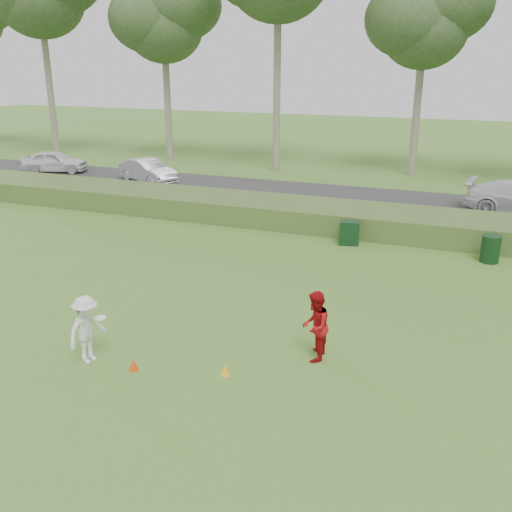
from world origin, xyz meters
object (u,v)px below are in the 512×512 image
at_px(cone_yellow, 225,370).
at_px(utility_cabinet, 349,233).
at_px(player_white, 87,329).
at_px(player_red, 315,326).
at_px(cone_orange, 133,365).
at_px(car_mid, 148,171).
at_px(trash_bin, 490,249).
at_px(car_left, 55,161).

distance_m(cone_yellow, utility_cabinet, 10.20).
bearing_deg(player_white, player_red, -57.54).
xyz_separation_m(cone_orange, car_mid, (-10.32, 17.65, 0.58)).
relative_size(cone_yellow, car_mid, 0.06).
bearing_deg(utility_cabinet, trash_bin, -15.08).
bearing_deg(player_white, cone_yellow, -69.71).
xyz_separation_m(player_red, cone_yellow, (-1.63, -1.40, -0.71)).
bearing_deg(cone_orange, utility_cabinet, 76.75).
xyz_separation_m(player_white, car_left, (-16.03, 18.28, -0.09)).
relative_size(player_red, utility_cabinet, 1.86).
relative_size(cone_orange, car_left, 0.06).
bearing_deg(cone_orange, cone_yellow, 15.04).
height_order(player_white, car_mid, player_white).
height_order(cone_yellow, trash_bin, trash_bin).
distance_m(player_white, trash_bin, 13.62).
relative_size(cone_orange, utility_cabinet, 0.27).
xyz_separation_m(player_white, cone_yellow, (3.16, 0.56, -0.68)).
bearing_deg(car_mid, cone_orange, -125.71).
distance_m(trash_bin, car_left, 25.80).
height_order(player_white, cone_yellow, player_white).
bearing_deg(player_white, trash_bin, -28.92).
relative_size(cone_yellow, utility_cabinet, 0.28).
bearing_deg(trash_bin, car_mid, 158.17).
xyz_separation_m(player_white, trash_bin, (8.59, 10.57, -0.33)).
bearing_deg(car_mid, player_white, -128.61).
bearing_deg(player_red, cone_orange, -66.83).
relative_size(player_white, cone_orange, 6.53).
distance_m(cone_orange, car_mid, 20.46).
bearing_deg(player_white, car_left, 51.43).
xyz_separation_m(cone_orange, cone_yellow, (2.01, 0.54, 0.00)).
height_order(cone_yellow, car_mid, car_mid).
bearing_deg(trash_bin, player_white, -129.10).
distance_m(player_red, car_mid, 21.02).
distance_m(cone_orange, car_left, 25.07).
bearing_deg(car_left, car_mid, -114.15).
xyz_separation_m(cone_yellow, car_mid, (-12.32, 17.12, 0.58)).
height_order(player_white, utility_cabinet, player_white).
bearing_deg(car_mid, car_left, 108.99).
bearing_deg(car_mid, utility_cabinet, -94.36).
bearing_deg(utility_cabinet, player_red, -95.77).
distance_m(utility_cabinet, trash_bin, 4.91).
bearing_deg(car_left, player_red, -147.25).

